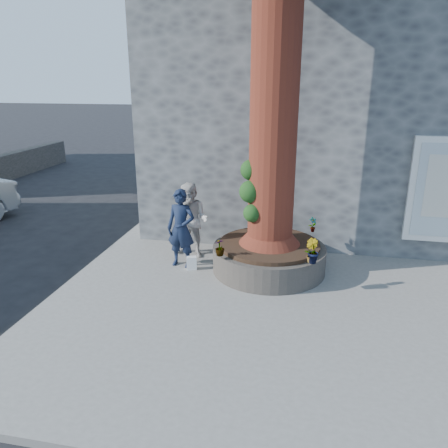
# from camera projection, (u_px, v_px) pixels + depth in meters

# --- Properties ---
(ground) EXTENTS (120.00, 120.00, 0.00)m
(ground) POSITION_uv_depth(u_px,v_px,m) (209.00, 321.00, 7.38)
(ground) COLOR black
(ground) RESTS_ON ground
(pavement) EXTENTS (9.00, 8.00, 0.12)m
(pavement) POSITION_uv_depth(u_px,v_px,m) (301.00, 298.00, 8.01)
(pavement) COLOR slate
(pavement) RESTS_ON ground
(yellow_line) EXTENTS (0.10, 30.00, 0.01)m
(yellow_line) POSITION_uv_depth(u_px,v_px,m) (74.00, 279.00, 8.88)
(yellow_line) COLOR yellow
(yellow_line) RESTS_ON ground
(stone_shop) EXTENTS (10.30, 8.30, 6.30)m
(stone_shop) POSITION_uv_depth(u_px,v_px,m) (349.00, 105.00, 12.60)
(stone_shop) COLOR #45474A
(stone_shop) RESTS_ON ground
(planter) EXTENTS (2.30, 2.30, 0.60)m
(planter) POSITION_uv_depth(u_px,v_px,m) (269.00, 257.00, 8.96)
(planter) COLOR black
(planter) RESTS_ON pavement
(man) EXTENTS (0.64, 0.46, 1.65)m
(man) POSITION_uv_depth(u_px,v_px,m) (181.00, 228.00, 9.01)
(man) COLOR #121C33
(man) RESTS_ON pavement
(woman) EXTENTS (0.90, 0.76, 1.66)m
(woman) POSITION_uv_depth(u_px,v_px,m) (191.00, 220.00, 9.51)
(woman) COLOR #BAB6B2
(woman) RESTS_ON pavement
(shopping_bag) EXTENTS (0.23, 0.18, 0.28)m
(shopping_bag) POSITION_uv_depth(u_px,v_px,m) (192.00, 263.00, 9.03)
(shopping_bag) COLOR white
(shopping_bag) RESTS_ON pavement
(plant_a) EXTENTS (0.21, 0.20, 0.33)m
(plant_a) POSITION_uv_depth(u_px,v_px,m) (313.00, 225.00, 9.44)
(plant_a) COLOR gray
(plant_a) RESTS_ON planter
(plant_b) EXTENTS (0.34, 0.34, 0.44)m
(plant_b) POSITION_uv_depth(u_px,v_px,m) (312.00, 251.00, 7.84)
(plant_b) COLOR gray
(plant_b) RESTS_ON planter
(plant_c) EXTENTS (0.26, 0.26, 0.32)m
(plant_c) POSITION_uv_depth(u_px,v_px,m) (220.00, 247.00, 8.18)
(plant_c) COLOR gray
(plant_c) RESTS_ON planter
(plant_d) EXTENTS (0.33, 0.32, 0.27)m
(plant_d) POSITION_uv_depth(u_px,v_px,m) (312.00, 256.00, 7.87)
(plant_d) COLOR gray
(plant_d) RESTS_ON planter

